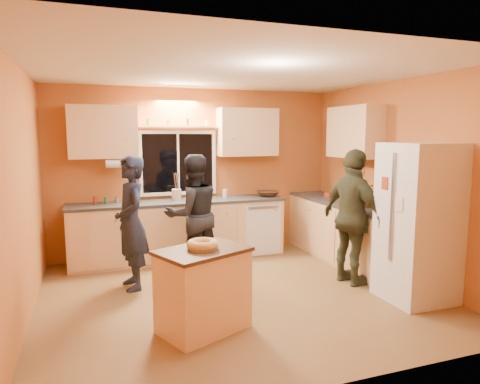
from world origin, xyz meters
name	(u,v)px	position (x,y,z in m)	size (l,w,h in m)	color
ground	(238,294)	(0.00, 0.00, 0.00)	(4.50, 4.50, 0.00)	brown
room_shell	(236,157)	(0.12, 0.41, 1.62)	(4.54, 4.04, 2.61)	#B6692E
back_counter	(203,228)	(0.01, 1.70, 0.45)	(4.23, 0.62, 0.90)	#DEAD74
right_counter	(355,235)	(1.95, 0.50, 0.45)	(0.62, 1.84, 0.90)	#DEAD74
refrigerator	(418,223)	(1.89, -0.80, 0.90)	(0.72, 0.70, 1.80)	silver
island	(203,289)	(-0.62, -0.76, 0.41)	(0.99, 0.85, 0.81)	#DEAD74
bundt_pastry	(203,244)	(-0.62, -0.76, 0.86)	(0.31, 0.31, 0.09)	#DAA959
person_left	(131,223)	(-1.15, 0.66, 0.82)	(0.60, 0.39, 1.64)	black
person_center	(193,215)	(-0.31, 0.95, 0.82)	(0.79, 0.62, 1.63)	black
person_right	(353,217)	(1.50, -0.10, 0.86)	(1.01, 0.42, 1.72)	#313823
mixing_bowl	(268,194)	(1.10, 1.68, 0.94)	(0.35, 0.35, 0.09)	#332111
utensil_crock	(177,195)	(-0.38, 1.75, 0.99)	(0.14, 0.14, 0.17)	beige
potted_plant	(368,196)	(1.97, 0.26, 1.06)	(0.29, 0.25, 0.32)	gray
red_box	(330,195)	(2.02, 1.30, 0.94)	(0.16, 0.12, 0.07)	maroon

